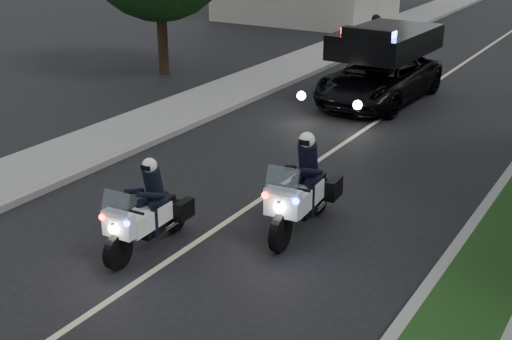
{
  "coord_description": "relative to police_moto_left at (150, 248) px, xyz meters",
  "views": [
    {
      "loc": [
        6.65,
        -6.5,
        5.69
      ],
      "look_at": [
        0.39,
        3.86,
        1.0
      ],
      "focal_mm": 48.55,
      "sensor_mm": 36.0,
      "label": 1
    }
  ],
  "objects": [
    {
      "name": "police_suv",
      "position": [
        -0.19,
        11.16,
        0.0
      ],
      "size": [
        2.61,
        5.29,
        2.53
      ],
      "primitive_type": "imported",
      "rotation": [
        0.0,
        0.0,
        -0.04
      ],
      "color": "black",
      "rests_on": "ground"
    },
    {
      "name": "tree_left_near",
      "position": [
        -8.1,
        10.7,
        0.0
      ],
      "size": [
        5.72,
        5.72,
        8.56
      ],
      "primitive_type": null,
      "rotation": [
        0.0,
        0.0,
        0.12
      ],
      "color": "#143A13",
      "rests_on": "ground"
    },
    {
      "name": "lane_marking",
      "position": [
        0.58,
        8.17,
        0.0
      ],
      "size": [
        0.12,
        50.0,
        0.01
      ],
      "primitive_type": "cube",
      "color": "#BFB78C",
      "rests_on": "ground"
    },
    {
      "name": "bicycle",
      "position": [
        -1.7,
        14.46,
        0.0
      ],
      "size": [
        0.69,
        1.82,
        0.94
      ],
      "primitive_type": "imported",
      "rotation": [
        0.0,
        0.0,
        0.03
      ],
      "color": "black",
      "rests_on": "ground"
    },
    {
      "name": "curb_left",
      "position": [
        -3.52,
        8.17,
        0.07
      ],
      "size": [
        0.2,
        60.0,
        0.15
      ],
      "primitive_type": "cube",
      "color": "gray",
      "rests_on": "ground"
    },
    {
      "name": "cyclist",
      "position": [
        -1.7,
        14.46,
        0.0
      ],
      "size": [
        0.7,
        0.47,
        1.91
      ],
      "primitive_type": "imported",
      "rotation": [
        0.0,
        0.0,
        3.17
      ],
      "color": "black",
      "rests_on": "ground"
    },
    {
      "name": "tree_left_far",
      "position": [
        -9.2,
        29.06,
        0.0
      ],
      "size": [
        6.55,
        6.55,
        9.95
      ],
      "primitive_type": null,
      "rotation": [
        0.0,
        0.0,
        0.1
      ],
      "color": "black",
      "rests_on": "ground"
    },
    {
      "name": "ground",
      "position": [
        0.58,
        -1.83,
        0.0
      ],
      "size": [
        120.0,
        120.0,
        0.0
      ],
      "primitive_type": "plane",
      "color": "black",
      "rests_on": "ground"
    },
    {
      "name": "police_moto_left",
      "position": [
        0.0,
        0.0,
        0.0
      ],
      "size": [
        0.75,
        1.97,
        1.65
      ],
      "primitive_type": null,
      "rotation": [
        0.0,
        0.0,
        0.04
      ],
      "color": "white",
      "rests_on": "ground"
    },
    {
      "name": "sidewalk_left",
      "position": [
        -4.62,
        8.17,
        0.08
      ],
      "size": [
        2.0,
        60.0,
        0.16
      ],
      "primitive_type": "cube",
      "color": "gray",
      "rests_on": "ground"
    },
    {
      "name": "police_moto_right",
      "position": [
        1.95,
        2.05,
        0.0
      ],
      "size": [
        0.94,
        2.25,
        1.87
      ],
      "primitive_type": null,
      "rotation": [
        0.0,
        0.0,
        0.08
      ],
      "color": "silver",
      "rests_on": "ground"
    }
  ]
}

